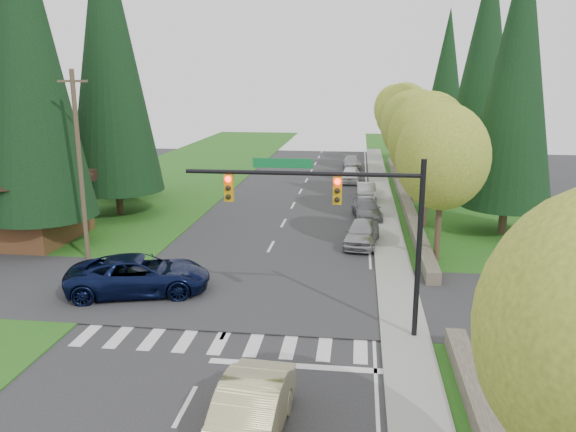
% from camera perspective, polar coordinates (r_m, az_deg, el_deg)
% --- Properties ---
extents(ground, '(120.00, 120.00, 0.00)m').
position_cam_1_polar(ground, '(18.79, -9.43, -16.88)').
color(ground, '#28282B').
rests_on(ground, ground).
extents(grass_east, '(14.00, 110.00, 0.06)m').
position_cam_1_polar(grass_east, '(37.56, 19.39, -1.65)').
color(grass_east, '#275516').
rests_on(grass_east, ground).
extents(grass_west, '(14.00, 110.00, 0.06)m').
position_cam_1_polar(grass_west, '(40.83, -19.05, -0.42)').
color(grass_west, '#275516').
rests_on(grass_west, ground).
extents(cross_street, '(120.00, 8.00, 0.10)m').
position_cam_1_polar(cross_street, '(25.77, -4.36, -7.94)').
color(cross_street, '#28282B').
rests_on(cross_street, ground).
extents(sidewalk_east, '(1.80, 80.00, 0.13)m').
position_cam_1_polar(sidewalk_east, '(38.66, 9.93, -0.57)').
color(sidewalk_east, gray).
rests_on(sidewalk_east, ground).
extents(curb_east, '(0.20, 80.00, 0.13)m').
position_cam_1_polar(curb_east, '(38.62, 8.67, -0.54)').
color(curb_east, gray).
rests_on(curb_east, ground).
extents(stone_wall_north, '(0.70, 40.00, 0.70)m').
position_cam_1_polar(stone_wall_north, '(46.49, 11.62, 2.14)').
color(stone_wall_north, '#4C4438').
rests_on(stone_wall_north, ground).
extents(traffic_signal, '(8.70, 0.37, 6.80)m').
position_cam_1_polar(traffic_signal, '(20.45, 5.48, 0.89)').
color(traffic_signal, black).
rests_on(traffic_signal, ground).
extents(brown_building, '(8.40, 8.40, 5.40)m').
position_cam_1_polar(brown_building, '(36.93, -25.60, 2.48)').
color(brown_building, '#4C2D19').
rests_on(brown_building, ground).
extents(utility_pole, '(1.60, 0.24, 10.00)m').
position_cam_1_polar(utility_pole, '(31.30, -20.38, 4.88)').
color(utility_pole, '#473828').
rests_on(utility_pole, ground).
extents(decid_tree_0, '(4.80, 4.80, 8.37)m').
position_cam_1_polar(decid_tree_0, '(30.00, 15.43, 5.78)').
color(decid_tree_0, '#38281C').
rests_on(decid_tree_0, ground).
extents(decid_tree_1, '(5.20, 5.20, 8.80)m').
position_cam_1_polar(decid_tree_1, '(36.88, 14.12, 7.59)').
color(decid_tree_1, '#38281C').
rests_on(decid_tree_1, ground).
extents(decid_tree_2, '(5.00, 5.00, 8.82)m').
position_cam_1_polar(decid_tree_2, '(43.78, 12.82, 8.75)').
color(decid_tree_2, '#38281C').
rests_on(decid_tree_2, ground).
extents(decid_tree_3, '(5.00, 5.00, 8.55)m').
position_cam_1_polar(decid_tree_3, '(50.76, 12.19, 9.14)').
color(decid_tree_3, '#38281C').
rests_on(decid_tree_3, ground).
extents(decid_tree_4, '(5.40, 5.40, 9.18)m').
position_cam_1_polar(decid_tree_4, '(57.70, 11.74, 10.09)').
color(decid_tree_4, '#38281C').
rests_on(decid_tree_4, ground).
extents(decid_tree_5, '(4.80, 4.80, 8.30)m').
position_cam_1_polar(decid_tree_5, '(64.69, 11.08, 10.02)').
color(decid_tree_5, '#38281C').
rests_on(decid_tree_5, ground).
extents(decid_tree_6, '(5.20, 5.20, 8.86)m').
position_cam_1_polar(decid_tree_6, '(71.65, 10.82, 10.64)').
color(decid_tree_6, '#38281C').
rests_on(decid_tree_6, ground).
extents(conifer_w_a, '(6.12, 6.12, 19.80)m').
position_cam_1_polar(conifer_w_a, '(34.48, -24.97, 14.67)').
color(conifer_w_a, '#38281C').
rests_on(conifer_w_a, ground).
extents(conifer_w_b, '(5.44, 5.44, 17.80)m').
position_cam_1_polar(conifer_w_b, '(39.44, -25.51, 12.89)').
color(conifer_w_b, '#38281C').
rests_on(conifer_w_b, ground).
extents(conifer_w_c, '(6.46, 6.46, 20.80)m').
position_cam_1_polar(conifer_w_c, '(41.11, -17.77, 15.64)').
color(conifer_w_c, '#38281C').
rests_on(conifer_w_c, ground).
extents(conifer_w_e, '(5.78, 5.78, 18.80)m').
position_cam_1_polar(conifer_w_e, '(47.38, -16.85, 14.16)').
color(conifer_w_e, '#38281C').
rests_on(conifer_w_e, ground).
extents(conifer_e_a, '(5.44, 5.44, 17.80)m').
position_cam_1_polar(conifer_e_a, '(36.57, 22.21, 13.23)').
color(conifer_e_a, '#38281C').
rests_on(conifer_e_a, ground).
extents(conifer_e_b, '(6.12, 6.12, 19.80)m').
position_cam_1_polar(conifer_e_b, '(50.46, 19.38, 14.50)').
color(conifer_e_b, '#38281C').
rests_on(conifer_e_b, ground).
extents(conifer_e_c, '(5.10, 5.10, 16.80)m').
position_cam_1_polar(conifer_e_c, '(64.07, 15.79, 13.10)').
color(conifer_e_c, '#38281C').
rests_on(conifer_e_c, ground).
extents(sedan_champagne, '(2.01, 5.05, 1.63)m').
position_cam_1_polar(sedan_champagne, '(15.85, -4.05, -19.61)').
color(sedan_champagne, '#C6BD84').
rests_on(sedan_champagne, ground).
extents(suv_navy, '(6.86, 4.45, 1.76)m').
position_cam_1_polar(suv_navy, '(26.42, -14.88, -5.80)').
color(suv_navy, black).
rests_on(suv_navy, ground).
extents(parked_car_a, '(2.32, 4.61, 1.51)m').
position_cam_1_polar(parked_car_a, '(33.08, 7.53, -1.70)').
color(parked_car_a, '#9E9EA2').
rests_on(parked_car_a, ground).
extents(parked_car_b, '(2.32, 4.67, 1.30)m').
position_cam_1_polar(parked_car_b, '(39.50, 8.02, 0.68)').
color(parked_car_b, slate).
rests_on(parked_car_b, ground).
extents(parked_car_c, '(1.60, 4.21, 1.37)m').
position_cam_1_polar(parked_car_c, '(45.31, 7.94, 2.42)').
color(parked_car_c, '#A4A4A8').
rests_on(parked_car_c, ground).
extents(parked_car_d, '(1.87, 4.32, 1.45)m').
position_cam_1_polar(parked_car_d, '(53.24, 6.36, 4.21)').
color(parked_car_d, white).
rests_on(parked_car_d, ground).
extents(parked_car_e, '(2.09, 4.54, 1.29)m').
position_cam_1_polar(parked_car_e, '(61.65, 6.50, 5.44)').
color(parked_car_e, '#A1A1A5').
rests_on(parked_car_e, ground).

